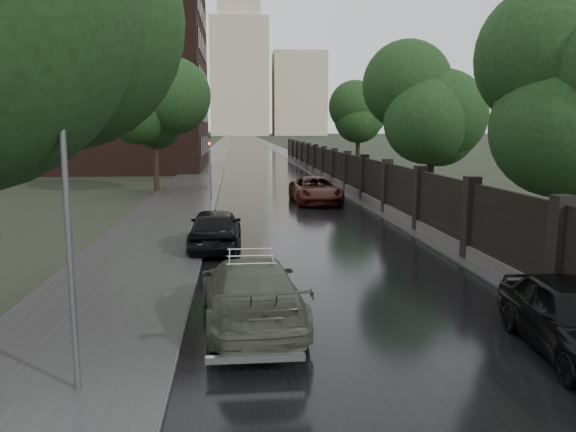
# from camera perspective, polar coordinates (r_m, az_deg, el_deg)

# --- Properties ---
(ground) EXTENTS (800.00, 800.00, 0.00)m
(ground) POSITION_cam_1_polar(r_m,az_deg,el_deg) (8.73, 15.60, -20.31)
(ground) COLOR black
(ground) RESTS_ON ground
(road) EXTENTS (8.00, 420.00, 0.02)m
(road) POSITION_cam_1_polar(r_m,az_deg,el_deg) (197.15, -4.57, 7.71)
(road) COLOR black
(road) RESTS_ON ground
(sidewalk_left) EXTENTS (4.00, 420.00, 0.16)m
(sidewalk_left) POSITION_cam_1_polar(r_m,az_deg,el_deg) (197.15, -6.33, 7.70)
(sidewalk_left) COLOR #2D2D2D
(sidewalk_left) RESTS_ON ground
(verge_right) EXTENTS (3.00, 420.00, 0.08)m
(verge_right) POSITION_cam_1_polar(r_m,az_deg,el_deg) (197.30, -2.96, 7.74)
(verge_right) COLOR #2D2D2D
(verge_right) RESTS_ON ground
(fence_right) EXTENTS (0.45, 75.72, 2.70)m
(fence_right) POSITION_cam_1_polar(r_m,az_deg,el_deg) (39.93, 5.45, 4.31)
(fence_right) COLOR #383533
(fence_right) RESTS_ON ground
(tree_left_far) EXTENTS (4.25, 4.25, 7.39)m
(tree_left_far) POSITION_cam_1_polar(r_m,az_deg,el_deg) (37.45, -13.45, 10.28)
(tree_left_far) COLOR black
(tree_left_far) RESTS_ON ground
(tree_right_b) EXTENTS (4.08, 4.08, 7.01)m
(tree_right_b) POSITION_cam_1_polar(r_m,az_deg,el_deg) (30.89, 14.49, 10.03)
(tree_right_b) COLOR black
(tree_right_b) RESTS_ON ground
(tree_right_c) EXTENTS (4.08, 4.08, 7.01)m
(tree_right_c) POSITION_cam_1_polar(r_m,az_deg,el_deg) (48.22, 7.16, 9.76)
(tree_right_c) COLOR black
(tree_right_c) RESTS_ON ground
(lamp_post) EXTENTS (0.25, 0.12, 5.11)m
(lamp_post) POSITION_cam_1_polar(r_m,az_deg,el_deg) (9.08, -21.42, -1.51)
(lamp_post) COLOR #59595E
(lamp_post) RESTS_ON ground
(traffic_light) EXTENTS (0.16, 0.32, 4.00)m
(traffic_light) POSITION_cam_1_polar(r_m,az_deg,el_deg) (32.16, -7.94, 5.62)
(traffic_light) COLOR #59595E
(traffic_light) RESTS_ON ground
(brick_building) EXTENTS (24.00, 18.00, 20.00)m
(brick_building) POSITION_cam_1_polar(r_m,az_deg,el_deg) (61.26, -20.25, 13.84)
(brick_building) COLOR black
(brick_building) RESTS_ON ground
(stalinist_tower) EXTENTS (92.00, 30.00, 159.00)m
(stalinist_tower) POSITION_cam_1_polar(r_m,az_deg,el_deg) (308.99, -4.98, 15.28)
(stalinist_tower) COLOR tan
(stalinist_tower) RESTS_ON ground
(volga_sedan) EXTENTS (2.41, 5.15, 1.45)m
(volga_sedan) POSITION_cam_1_polar(r_m,az_deg,el_deg) (12.27, -3.80, -7.61)
(volga_sedan) COLOR #494D3D
(volga_sedan) RESTS_ON ground
(hatchback_left) EXTENTS (1.87, 4.41, 1.49)m
(hatchback_left) POSITION_cam_1_polar(r_m,az_deg,el_deg) (19.73, -7.39, -1.27)
(hatchback_left) COLOR black
(hatchback_left) RESTS_ON ground
(car_right_near) EXTENTS (2.12, 4.37, 1.44)m
(car_right_near) POSITION_cam_1_polar(r_m,az_deg,el_deg) (11.91, 27.12, -9.17)
(car_right_near) COLOR black
(car_right_near) RESTS_ON ground
(car_right_far) EXTENTS (2.66, 5.46, 1.49)m
(car_right_far) POSITION_cam_1_polar(r_m,az_deg,el_deg) (31.62, 2.81, 2.64)
(car_right_far) COLOR #33110B
(car_right_far) RESTS_ON ground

